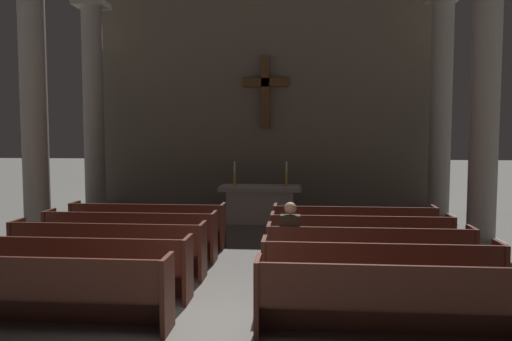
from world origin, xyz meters
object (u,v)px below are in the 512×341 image
column_left_second (34,108)px  pew_left_row_1 (40,291)px  pew_left_row_4 (130,236)px  pew_right_row_3 (369,255)px  altar (260,203)px  candlestick_right (286,178)px  lone_worshipper (290,239)px  pew_right_row_1 (395,301)px  candlestick_left (235,178)px  pew_left_row_3 (108,249)px  pew_left_row_5 (148,225)px  pew_right_row_2 (380,274)px  column_right_second (485,106)px  column_right_third (441,113)px  pew_left_row_2 (79,267)px  pew_right_row_4 (360,240)px  column_left_third (94,114)px  pew_right_row_5 (354,228)px

column_left_second → pew_left_row_1: bearing=-61.5°
pew_left_row_4 → pew_right_row_3: bearing=-14.5°
altar → candlestick_right: (0.70, 0.00, 0.69)m
lone_worshipper → altar: bearing=99.6°
candlestick_right → pew_right_row_1: bearing=-79.1°
pew_left_row_1 → pew_right_row_1: 4.32m
pew_left_row_4 → candlestick_left: candlestick_left is taller
pew_left_row_3 → pew_right_row_1: bearing=-27.4°
pew_left_row_5 → altar: (2.16, 3.11, 0.06)m
pew_right_row_1 → pew_right_row_2: size_ratio=1.00×
pew_left_row_3 → column_left_second: size_ratio=0.54×
column_right_second → column_right_third: size_ratio=1.00×
pew_left_row_3 → candlestick_right: (2.86, 5.35, 0.74)m
pew_left_row_2 → pew_left_row_3: same height
pew_right_row_2 → pew_right_row_4: (0.00, 2.24, 0.00)m
pew_right_row_1 → column_right_third: size_ratio=0.54×
altar → candlestick_left: 0.98m
column_left_third → altar: bearing=-7.0°
pew_right_row_3 → candlestick_left: size_ratio=4.99×
pew_right_row_2 → candlestick_right: bearing=102.7°
pew_right_row_4 → column_right_second: column_right_second is taller
pew_left_row_3 → altar: size_ratio=1.49×
pew_left_row_1 → column_right_second: 8.91m
pew_right_row_5 → candlestick_right: 3.51m
pew_left_row_3 → column_left_second: bearing=134.9°
pew_left_row_1 → column_left_third: column_left_third is taller
pew_left_row_5 → column_left_second: (-2.67, 0.44, 2.50)m
pew_right_row_1 → candlestick_right: size_ratio=4.99×
pew_right_row_1 → column_left_third: 11.05m
column_left_third → lone_worshipper: size_ratio=4.64×
column_left_second → pew_left_row_2: bearing=-54.9°
pew_right_row_5 → pew_left_row_1: bearing=-134.0°
pew_right_row_2 → candlestick_left: candlestick_left is taller
pew_left_row_2 → pew_right_row_5: (4.32, 3.36, 0.00)m
column_right_second → candlestick_right: bearing=147.2°
pew_left_row_4 → pew_right_row_1: bearing=-37.9°
pew_right_row_5 → column_left_third: (-7.00, 3.70, 2.50)m
pew_left_row_1 → lone_worshipper: lone_worshipper is taller
pew_right_row_3 → column_left_third: bearing=139.7°
pew_left_row_1 → column_left_second: size_ratio=0.54×
pew_left_row_4 → pew_left_row_1: bearing=-90.0°
pew_right_row_5 → column_right_second: (2.67, 0.44, 2.50)m
altar → pew_left_row_3: bearing=-112.0°
pew_right_row_3 → column_left_third: 9.51m
pew_left_row_3 → column_right_third: column_right_third is taller
pew_left_row_1 → pew_left_row_3: size_ratio=1.00×
pew_right_row_1 → pew_right_row_5: (0.00, 4.48, 0.00)m
pew_left_row_5 → candlestick_right: size_ratio=4.99×
pew_left_row_2 → column_right_third: column_right_third is taller
pew_right_row_2 → altar: 6.82m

